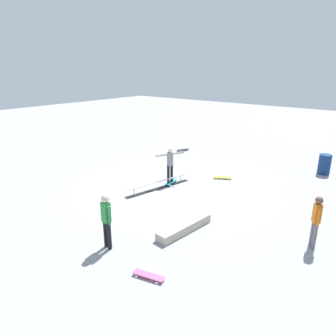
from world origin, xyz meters
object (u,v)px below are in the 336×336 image
at_px(skate_ledge, 184,227).
at_px(loose_skateboard_black, 183,150).
at_px(trash_bin, 324,164).
at_px(bystander_green_shirt, 106,219).
at_px(loose_skateboard_yellow, 223,177).
at_px(skater_main, 170,163).
at_px(skateboard_main, 171,182).
at_px(loose_skateboard_pink, 149,275).
at_px(bystander_orange_shirt, 316,219).
at_px(grind_rail, 159,185).

distance_m(skate_ledge, loose_skateboard_black, 9.43).
height_order(skate_ledge, trash_bin, trash_bin).
distance_m(bystander_green_shirt, loose_skateboard_yellow, 6.95).
height_order(skater_main, trash_bin, skater_main).
bearing_deg(skateboard_main, loose_skateboard_yellow, -46.75).
distance_m(skateboard_main, loose_skateboard_pink, 6.23).
relative_size(skate_ledge, bystander_orange_shirt, 1.35).
bearing_deg(loose_skateboard_black, bystander_orange_shirt, -100.31).
bearing_deg(loose_skateboard_black, skateboard_main, -125.20).
xyz_separation_m(skate_ledge, trash_bin, (-8.40, 2.01, 0.34)).
relative_size(skateboard_main, loose_skateboard_black, 1.01).
relative_size(bystander_green_shirt, loose_skateboard_yellow, 2.02).
bearing_deg(skateboard_main, skater_main, 80.14).
xyz_separation_m(loose_skateboard_black, trash_bin, (-0.80, 7.59, 0.39)).
xyz_separation_m(grind_rail, bystander_orange_shirt, (0.61, 6.16, 0.73)).
relative_size(skateboard_main, loose_skateboard_yellow, 1.04).
relative_size(skate_ledge, loose_skateboard_yellow, 2.61).
height_order(grind_rail, trash_bin, trash_bin).
distance_m(loose_skateboard_pink, trash_bin, 10.82).
bearing_deg(skateboard_main, skate_ledge, -146.55).
relative_size(bystander_orange_shirt, loose_skateboard_pink, 1.85).
bearing_deg(skateboard_main, trash_bin, -51.37).
bearing_deg(loose_skateboard_pink, bystander_green_shirt, -22.54).
relative_size(skater_main, loose_skateboard_black, 1.98).
xyz_separation_m(skateboard_main, loose_skateboard_pink, (5.22, 3.40, 0.00)).
bearing_deg(skater_main, trash_bin, 163.80).
distance_m(skater_main, bystander_orange_shirt, 6.30).
relative_size(grind_rail, skateboard_main, 3.81).
height_order(skater_main, loose_skateboard_black, skater_main).
xyz_separation_m(bystander_green_shirt, trash_bin, (-10.47, 3.13, -0.44)).
distance_m(skater_main, loose_skateboard_pink, 6.33).
xyz_separation_m(loose_skateboard_black, loose_skateboard_yellow, (2.78, 4.23, 0.00)).
distance_m(skater_main, loose_skateboard_black, 5.51).
relative_size(grind_rail, loose_skateboard_black, 3.86).
bearing_deg(trash_bin, skateboard_main, -40.96).
bearing_deg(loose_skateboard_black, loose_skateboard_pink, -123.96).
relative_size(skate_ledge, trash_bin, 2.21).
height_order(skateboard_main, loose_skateboard_pink, same).
xyz_separation_m(loose_skateboard_yellow, trash_bin, (-3.57, 3.36, 0.39)).
relative_size(bystander_orange_shirt, bystander_green_shirt, 0.95).
relative_size(skateboard_main, loose_skateboard_pink, 1.00).
xyz_separation_m(skater_main, loose_skateboard_yellow, (-1.94, 1.49, -0.86)).
distance_m(loose_skateboard_pink, loose_skateboard_black, 11.71).
bearing_deg(loose_skateboard_pink, loose_skateboard_black, -72.13).
height_order(grind_rail, skateboard_main, grind_rail).
height_order(skater_main, loose_skateboard_pink, skater_main).
bearing_deg(bystander_orange_shirt, skate_ledge, -100.57).
bearing_deg(skateboard_main, loose_skateboard_black, 20.36).
height_order(grind_rail, loose_skateboard_pink, grind_rail).
bearing_deg(loose_skateboard_yellow, skateboard_main, -156.12).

